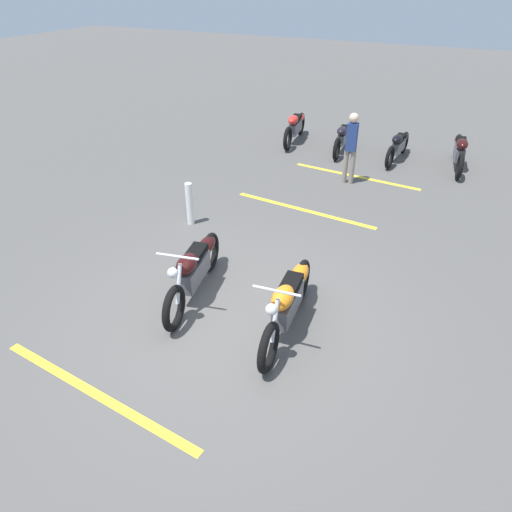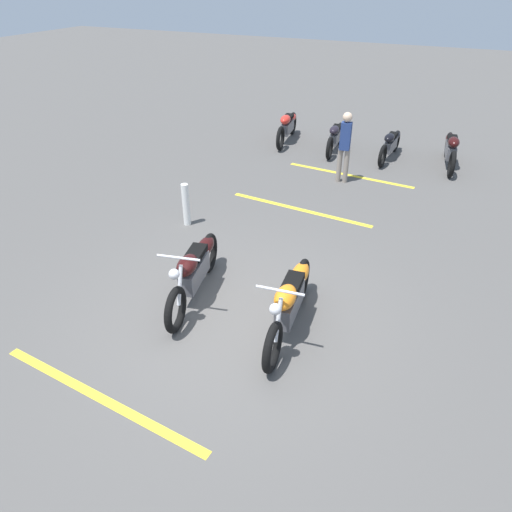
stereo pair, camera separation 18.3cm
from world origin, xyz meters
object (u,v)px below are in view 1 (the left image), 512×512
object	(u,v)px
motorcycle_row_left	(399,145)
bystander_near_row	(351,145)
bollard_post	(190,204)
motorcycle_row_far_left	(459,151)
motorcycle_bright_foreground	(288,301)
motorcycle_dark_foreground	(194,269)
motorcycle_row_right	(295,126)
motorcycle_row_center	(343,137)

from	to	relation	value
motorcycle_row_left	bystander_near_row	distance (m)	2.29
bollard_post	motorcycle_row_far_left	bearing A→B (deg)	-38.12
motorcycle_bright_foreground	bollard_post	size ratio (longest dim) A/B	2.59
motorcycle_bright_foreground	motorcycle_dark_foreground	bearing A→B (deg)	-100.53
motorcycle_bright_foreground	motorcycle_row_right	world-z (taller)	motorcycle_bright_foreground
motorcycle_row_far_left	bystander_near_row	xyz separation A→B (m)	(-2.21, 2.21, 0.47)
motorcycle_bright_foreground	motorcycle_row_left	distance (m)	7.62
motorcycle_dark_foreground	bystander_near_row	bearing A→B (deg)	159.31
motorcycle_row_center	motorcycle_row_right	world-z (taller)	motorcycle_row_right
motorcycle_bright_foreground	motorcycle_row_far_left	bearing A→B (deg)	163.33
motorcycle_row_far_left	bystander_near_row	size ratio (longest dim) A/B	1.31
motorcycle_row_far_left	motorcycle_row_right	world-z (taller)	motorcycle_row_right
motorcycle_bright_foreground	bollard_post	bearing A→B (deg)	-131.31
motorcycle_row_right	bystander_near_row	bearing A→B (deg)	36.80
motorcycle_dark_foreground	motorcycle_row_center	world-z (taller)	motorcycle_dark_foreground
motorcycle_row_center	motorcycle_row_right	distance (m)	1.53
motorcycle_row_center	motorcycle_row_right	size ratio (longest dim) A/B	0.91
motorcycle_row_center	bystander_near_row	size ratio (longest dim) A/B	1.21
motorcycle_dark_foreground	motorcycle_row_far_left	size ratio (longest dim) A/B	1.02
motorcycle_row_center	bollard_post	world-z (taller)	bollard_post
motorcycle_row_right	motorcycle_row_left	bearing A→B (deg)	77.81
motorcycle_bright_foreground	motorcycle_row_far_left	world-z (taller)	motorcycle_bright_foreground
motorcycle_row_far_left	bystander_near_row	world-z (taller)	bystander_near_row
motorcycle_bright_foreground	motorcycle_row_center	bearing A→B (deg)	-174.48
motorcycle_row_left	motorcycle_row_center	distance (m)	1.52
motorcycle_row_right	bystander_near_row	size ratio (longest dim) A/B	1.32
bystander_near_row	motorcycle_dark_foreground	bearing A→B (deg)	-13.74
motorcycle_dark_foreground	bystander_near_row	size ratio (longest dim) A/B	1.33
motorcycle_dark_foreground	motorcycle_bright_foreground	bearing A→B (deg)	73.65
motorcycle_bright_foreground	motorcycle_row_center	world-z (taller)	motorcycle_bright_foreground
motorcycle_dark_foreground	motorcycle_row_left	distance (m)	7.66
motorcycle_dark_foreground	motorcycle_row_left	xyz separation A→B (m)	(7.50, -1.54, -0.06)
motorcycle_row_center	motorcycle_row_far_left	bearing A→B (deg)	86.39
motorcycle_row_right	bystander_near_row	world-z (taller)	bystander_near_row
motorcycle_dark_foreground	motorcycle_row_left	size ratio (longest dim) A/B	1.13
motorcycle_bright_foreground	motorcycle_dark_foreground	xyz separation A→B (m)	(0.12, 1.61, 0.00)
motorcycle_row_far_left	motorcycle_row_left	bearing A→B (deg)	-94.47
motorcycle_bright_foreground	motorcycle_row_left	world-z (taller)	motorcycle_bright_foreground
motorcycle_row_left	motorcycle_row_far_left	bearing A→B (deg)	97.65
motorcycle_bright_foreground	bystander_near_row	distance (m)	5.59
motorcycle_row_center	motorcycle_row_right	bearing A→B (deg)	-103.35
motorcycle_dark_foreground	bystander_near_row	xyz separation A→B (m)	(5.40, -0.82, 0.46)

